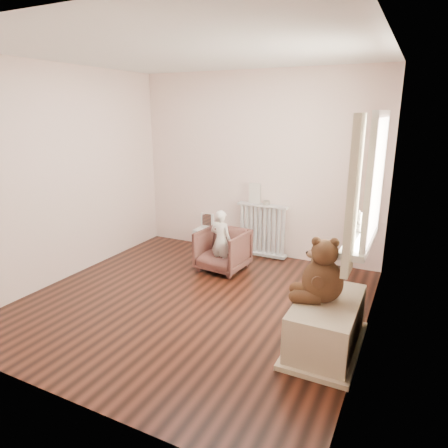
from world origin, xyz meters
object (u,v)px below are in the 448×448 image
at_px(child, 221,240).
at_px(toy_vanity, 206,231).
at_px(plush_cat, 363,223).
at_px(armchair, 223,250).
at_px(toy_bench, 326,327).
at_px(teddy_bear, 323,278).
at_px(radiator, 262,231).

bearing_deg(child, toy_vanity, -44.59).
bearing_deg(child, plush_cat, 170.90).
height_order(armchair, plush_cat, plush_cat).
relative_size(toy_bench, teddy_bear, 1.73).
relative_size(child, toy_bench, 0.83).
bearing_deg(teddy_bear, child, 127.67).
relative_size(teddy_bear, plush_cat, 2.07).
relative_size(radiator, armchair, 1.28).
height_order(radiator, plush_cat, plush_cat).
distance_m(radiator, toy_vanity, 0.92).
xyz_separation_m(armchair, teddy_bear, (1.58, -1.24, 0.39)).
distance_m(radiator, teddy_bear, 2.37).
xyz_separation_m(radiator, toy_bench, (1.37, -1.95, -0.19)).
distance_m(toy_vanity, teddy_bear, 2.97).
distance_m(toy_bench, plush_cat, 1.09).
relative_size(toy_vanity, plush_cat, 1.96).
height_order(toy_bench, teddy_bear, teddy_bear).
bearing_deg(radiator, child, -109.70).
xyz_separation_m(toy_vanity, child, (0.63, -0.74, 0.15)).
height_order(radiator, child, child).
height_order(teddy_bear, plush_cat, plush_cat).
xyz_separation_m(armchair, plush_cat, (1.78, -0.50, 0.72)).
relative_size(toy_bench, plush_cat, 3.58).
bearing_deg(radiator, toy_bench, -54.95).
xyz_separation_m(radiator, teddy_bear, (1.31, -1.96, 0.28)).
bearing_deg(child, armchair, -85.07).
relative_size(toy_vanity, armchair, 0.88).
relative_size(radiator, toy_vanity, 1.45).
relative_size(radiator, teddy_bear, 1.38).
height_order(radiator, teddy_bear, teddy_bear).
height_order(toy_vanity, teddy_bear, teddy_bear).
xyz_separation_m(toy_bench, plush_cat, (0.14, 0.73, 0.80)).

